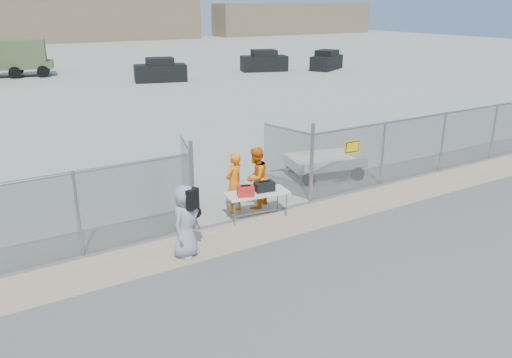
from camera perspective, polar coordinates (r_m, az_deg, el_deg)
ground at (r=13.30m, az=4.48°, el=-6.94°), size 160.00×160.00×0.00m
tarmac_inside at (r=52.46m, az=-23.64°, el=11.36°), size 160.00×80.00×0.01m
dirt_strip at (r=14.04m, az=2.11°, el=-5.38°), size 44.00×1.60×0.01m
distant_hills at (r=88.48m, az=-24.34°, el=16.86°), size 140.00×6.00×9.00m
chain_link_fence at (r=14.42m, az=0.00°, el=0.00°), size 40.00×0.20×2.20m
folding_table at (r=14.47m, az=0.10°, el=-2.95°), size 1.90×1.00×0.77m
orange_bag at (r=14.01m, az=-1.20°, el=-1.39°), size 0.54×0.46×0.29m
black_duffel at (r=14.38m, az=0.97°, el=-0.86°), size 0.60×0.41×0.27m
security_worker_left at (r=14.65m, az=-2.51°, el=-0.45°), size 0.79×0.66×1.84m
security_worker_right at (r=14.99m, az=-0.02°, el=0.15°), size 1.16×1.08×1.89m
visitor at (r=12.21m, az=-8.04°, el=-4.79°), size 1.08×0.99×1.84m
utility_trailer at (r=18.06m, az=7.85°, el=1.57°), size 3.75×2.48×0.84m
military_truck at (r=47.93m, az=-26.13°, el=12.25°), size 6.76×3.59×3.06m
parked_vehicle_near at (r=41.34m, az=-10.89°, el=12.13°), size 4.37×2.76×1.83m
parked_vehicle_mid at (r=47.17m, az=0.92°, el=13.36°), size 4.55×3.10×1.89m
parked_vehicle_far at (r=48.71m, az=8.08°, el=13.30°), size 4.30×3.47×1.78m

